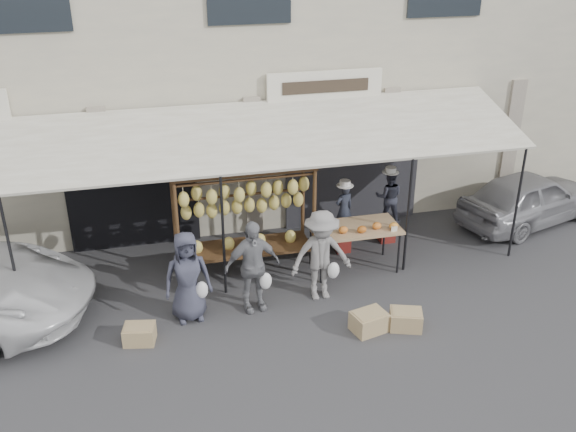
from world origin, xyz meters
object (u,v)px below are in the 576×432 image
(customer_mid, at_px, (252,266))
(crate_near_b, at_px, (406,320))
(banana_rack, at_px, (243,200))
(sedan, at_px, (530,198))
(vendor_left, at_px, (344,209))
(customer_right, at_px, (321,256))
(vendor_right, at_px, (389,197))
(crate_near_a, at_px, (369,322))
(produce_table, at_px, (356,229))
(customer_left, at_px, (187,277))
(crate_far, at_px, (140,334))

(customer_mid, distance_m, crate_near_b, 2.74)
(banana_rack, height_order, sedan, banana_rack)
(banana_rack, height_order, vendor_left, banana_rack)
(vendor_left, bearing_deg, customer_mid, 20.93)
(customer_right, bearing_deg, vendor_right, 40.60)
(customer_mid, bearing_deg, sedan, 7.32)
(vendor_right, height_order, customer_mid, customer_mid)
(banana_rack, bearing_deg, crate_near_a, -54.21)
(produce_table, bearing_deg, crate_near_b, -84.64)
(customer_mid, relative_size, crate_near_a, 3.03)
(produce_table, height_order, customer_mid, customer_mid)
(vendor_left, bearing_deg, crate_near_a, 64.97)
(customer_right, bearing_deg, sedan, 17.74)
(customer_mid, height_order, crate_near_a, customer_mid)
(crate_near_b, bearing_deg, produce_table, 95.36)
(banana_rack, height_order, customer_left, banana_rack)
(vendor_left, relative_size, customer_mid, 0.64)
(customer_mid, bearing_deg, crate_near_b, -35.65)
(produce_table, relative_size, customer_right, 1.00)
(customer_left, relative_size, customer_right, 0.95)
(customer_right, height_order, crate_near_a, customer_right)
(crate_near_a, bearing_deg, sedan, 31.97)
(vendor_left, xyz_separation_m, customer_mid, (-2.19, -1.64, -0.10))
(vendor_right, distance_m, crate_near_b, 3.27)
(vendor_right, bearing_deg, banana_rack, 30.43)
(crate_far, bearing_deg, customer_mid, 14.99)
(produce_table, relative_size, vendor_left, 1.57)
(banana_rack, relative_size, customer_left, 1.60)
(banana_rack, relative_size, vendor_left, 2.39)
(vendor_right, bearing_deg, sedan, -160.06)
(banana_rack, xyz_separation_m, produce_table, (2.09, -0.32, -0.70))
(crate_near_a, xyz_separation_m, sedan, (4.89, 3.05, 0.43))
(crate_near_b, bearing_deg, customer_left, 161.43)
(customer_mid, bearing_deg, crate_far, -173.92)
(crate_near_b, bearing_deg, banana_rack, 133.88)
(crate_near_b, bearing_deg, crate_near_a, 173.33)
(vendor_left, height_order, customer_right, customer_right)
(customer_left, bearing_deg, customer_right, -2.41)
(customer_left, relative_size, crate_far, 3.29)
(banana_rack, relative_size, crate_far, 5.27)
(customer_left, height_order, customer_right, customer_right)
(customer_left, xyz_separation_m, crate_near_a, (2.86, -1.10, -0.64))
(vendor_right, bearing_deg, customer_mid, 48.23)
(crate_near_b, distance_m, sedan, 5.31)
(banana_rack, distance_m, produce_table, 2.23)
(vendor_right, xyz_separation_m, crate_near_a, (-1.49, -2.97, -0.85))
(produce_table, xyz_separation_m, crate_far, (-4.15, -1.39, -0.72))
(crate_near_a, bearing_deg, vendor_right, 63.42)
(crate_near_b, bearing_deg, vendor_right, 74.20)
(vendor_left, distance_m, customer_right, 1.84)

